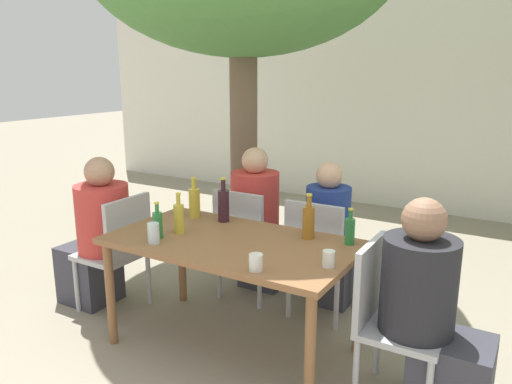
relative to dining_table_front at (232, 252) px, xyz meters
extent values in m
plane|color=gray|center=(0.00, 0.00, -0.68)|extent=(30.00, 30.00, 0.00)
cube|color=white|center=(0.00, 4.05, 0.72)|extent=(10.00, 0.08, 2.80)
cylinder|color=brown|center=(-0.76, 1.35, 0.35)|extent=(0.25, 0.25, 2.05)
cube|color=brown|center=(0.00, 0.00, 0.06)|extent=(1.58, 0.87, 0.04)
cylinder|color=brown|center=(-0.73, -0.37, -0.32)|extent=(0.06, 0.06, 0.72)
cylinder|color=brown|center=(0.73, -0.37, -0.32)|extent=(0.06, 0.06, 0.72)
cylinder|color=brown|center=(-0.73, 0.37, -0.32)|extent=(0.06, 0.06, 0.72)
cylinder|color=brown|center=(0.73, 0.37, -0.32)|extent=(0.06, 0.06, 0.72)
cube|color=#B2B2B7|center=(-1.11, 0.00, -0.24)|extent=(0.44, 0.44, 0.04)
cube|color=#B2B2B7|center=(-0.91, 0.00, 0.01)|extent=(0.04, 0.44, 0.45)
cylinder|color=#B2B2B7|center=(-1.30, 0.19, -0.47)|extent=(0.04, 0.04, 0.42)
cylinder|color=#B2B2B7|center=(-1.30, -0.19, -0.47)|extent=(0.04, 0.04, 0.42)
cylinder|color=#B2B2B7|center=(-0.92, 0.19, -0.47)|extent=(0.04, 0.04, 0.42)
cylinder|color=#B2B2B7|center=(-0.92, -0.19, -0.47)|extent=(0.04, 0.04, 0.42)
cube|color=#B2B2B7|center=(1.11, 0.00, -0.24)|extent=(0.44, 0.44, 0.04)
cube|color=#B2B2B7|center=(0.91, 0.00, 0.01)|extent=(0.04, 0.44, 0.45)
cylinder|color=#B2B2B7|center=(1.30, 0.19, -0.47)|extent=(0.04, 0.04, 0.42)
cylinder|color=#B2B2B7|center=(0.92, -0.19, -0.47)|extent=(0.04, 0.04, 0.42)
cylinder|color=#B2B2B7|center=(0.92, 0.19, -0.47)|extent=(0.04, 0.04, 0.42)
cube|color=#B2B2B7|center=(-0.32, 0.75, -0.24)|extent=(0.44, 0.44, 0.04)
cube|color=#B2B2B7|center=(-0.32, 0.55, 0.01)|extent=(0.44, 0.04, 0.45)
cylinder|color=#B2B2B7|center=(-0.13, 0.94, -0.47)|extent=(0.04, 0.04, 0.42)
cylinder|color=#B2B2B7|center=(-0.51, 0.94, -0.47)|extent=(0.04, 0.04, 0.42)
cylinder|color=#B2B2B7|center=(-0.13, 0.56, -0.47)|extent=(0.04, 0.04, 0.42)
cylinder|color=#B2B2B7|center=(-0.51, 0.56, -0.47)|extent=(0.04, 0.04, 0.42)
cube|color=#B2B2B7|center=(0.32, 0.75, -0.24)|extent=(0.44, 0.44, 0.04)
cube|color=#B2B2B7|center=(0.32, 0.55, 0.01)|extent=(0.44, 0.04, 0.45)
cylinder|color=#B2B2B7|center=(0.51, 0.94, -0.47)|extent=(0.04, 0.04, 0.42)
cylinder|color=#B2B2B7|center=(0.13, 0.94, -0.47)|extent=(0.04, 0.04, 0.42)
cylinder|color=#B2B2B7|center=(0.51, 0.56, -0.47)|extent=(0.04, 0.04, 0.42)
cylinder|color=#B2B2B7|center=(0.13, 0.56, -0.47)|extent=(0.04, 0.04, 0.42)
cube|color=#383842|center=(-1.37, 0.00, -0.45)|extent=(0.40, 0.36, 0.46)
cylinder|color=#C63833|center=(-1.17, 0.00, 0.04)|extent=(0.40, 0.40, 0.52)
sphere|color=tan|center=(-1.17, 0.00, 0.40)|extent=(0.22, 0.22, 0.22)
cube|color=#383842|center=(1.37, 0.00, -0.45)|extent=(0.40, 0.35, 0.46)
cylinder|color=#232328|center=(1.17, 0.00, 0.04)|extent=(0.39, 0.39, 0.51)
sphere|color=#936B51|center=(1.17, 0.00, 0.40)|extent=(0.23, 0.23, 0.23)
cube|color=#383842|center=(-0.32, 1.01, -0.45)|extent=(0.35, 0.40, 0.46)
cylinder|color=#C63833|center=(-0.32, 0.81, 0.06)|extent=(0.39, 0.39, 0.56)
sphere|color=tan|center=(-0.32, 0.81, 0.44)|extent=(0.21, 0.21, 0.21)
cube|color=#383842|center=(0.32, 1.01, -0.45)|extent=(0.30, 0.40, 0.46)
cylinder|color=navy|center=(0.32, 0.81, 0.04)|extent=(0.33, 0.33, 0.52)
sphere|color=tan|center=(0.32, 0.81, 0.39)|extent=(0.20, 0.20, 0.20)
cylinder|color=#287A38|center=(-0.43, -0.21, 0.16)|extent=(0.06, 0.06, 0.17)
cylinder|color=#287A38|center=(-0.43, -0.21, 0.28)|extent=(0.03, 0.03, 0.06)
cylinder|color=gold|center=(-0.43, -0.21, 0.31)|extent=(0.03, 0.03, 0.01)
cylinder|color=#9E661E|center=(0.40, 0.28, 0.18)|extent=(0.08, 0.08, 0.21)
cylinder|color=#9E661E|center=(0.40, 0.28, 0.32)|extent=(0.03, 0.03, 0.07)
cylinder|color=gold|center=(0.40, 0.28, 0.37)|extent=(0.04, 0.04, 0.01)
cylinder|color=#331923|center=(-0.27, 0.30, 0.19)|extent=(0.08, 0.08, 0.23)
cylinder|color=#331923|center=(-0.27, 0.30, 0.35)|extent=(0.03, 0.03, 0.08)
cylinder|color=gold|center=(-0.27, 0.30, 0.39)|extent=(0.04, 0.04, 0.01)
cylinder|color=gold|center=(-0.37, -0.07, 0.18)|extent=(0.07, 0.07, 0.19)
cylinder|color=gold|center=(-0.37, -0.07, 0.31)|extent=(0.03, 0.03, 0.07)
cylinder|color=gold|center=(-0.37, -0.07, 0.35)|extent=(0.03, 0.03, 0.01)
cylinder|color=#287A38|center=(0.67, 0.30, 0.16)|extent=(0.06, 0.06, 0.16)
cylinder|color=#287A38|center=(0.67, 0.30, 0.27)|extent=(0.02, 0.02, 0.06)
cylinder|color=gold|center=(0.67, 0.30, 0.31)|extent=(0.03, 0.03, 0.01)
cylinder|color=gold|center=(-0.51, 0.28, 0.19)|extent=(0.08, 0.08, 0.21)
cylinder|color=gold|center=(-0.51, 0.28, 0.33)|extent=(0.03, 0.03, 0.07)
cylinder|color=gold|center=(-0.51, 0.28, 0.37)|extent=(0.04, 0.04, 0.01)
cylinder|color=silver|center=(0.39, -0.35, 0.13)|extent=(0.08, 0.08, 0.09)
cylinder|color=silver|center=(0.70, -0.10, 0.13)|extent=(0.07, 0.07, 0.09)
cylinder|color=silver|center=(-0.39, -0.30, 0.15)|extent=(0.07, 0.07, 0.13)
camera|label=1|loc=(1.67, -2.51, 1.14)|focal=35.00mm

